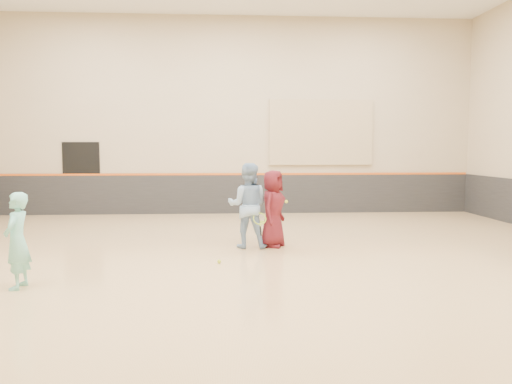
{
  "coord_description": "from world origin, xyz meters",
  "views": [
    {
      "loc": [
        -0.17,
        -9.37,
        2.01
      ],
      "look_at": [
        0.44,
        0.4,
        1.15
      ],
      "focal_mm": 35.0,
      "sensor_mm": 36.0,
      "label": 1
    }
  ],
  "objects": [
    {
      "name": "room",
      "position": [
        0.0,
        0.0,
        0.81
      ],
      "size": [
        15.04,
        12.04,
        6.22
      ],
      "color": "tan",
      "rests_on": "ground"
    },
    {
      "name": "wainscot_back",
      "position": [
        0.0,
        5.97,
        0.6
      ],
      "size": [
        14.9,
        0.04,
        1.2
      ],
      "primitive_type": "cube",
      "color": "#232326",
      "rests_on": "floor"
    },
    {
      "name": "accent_stripe",
      "position": [
        0.0,
        5.96,
        1.22
      ],
      "size": [
        14.9,
        0.03,
        0.06
      ],
      "primitive_type": "cube",
      "color": "#D85914",
      "rests_on": "wall_back"
    },
    {
      "name": "acoustic_panel",
      "position": [
        2.8,
        5.95,
        2.5
      ],
      "size": [
        3.2,
        0.08,
        2.0
      ],
      "primitive_type": "cube",
      "color": "tan",
      "rests_on": "wall_back"
    },
    {
      "name": "doorway",
      "position": [
        -4.5,
        5.98,
        1.1
      ],
      "size": [
        1.1,
        0.05,
        2.2
      ],
      "primitive_type": "cube",
      "color": "black",
      "rests_on": "floor"
    },
    {
      "name": "girl",
      "position": [
        -3.14,
        -2.15,
        0.69
      ],
      "size": [
        0.34,
        0.51,
        1.39
      ],
      "primitive_type": "imported",
      "rotation": [
        0.0,
        0.0,
        -1.6
      ],
      "color": "#7EDCCD",
      "rests_on": "floor"
    },
    {
      "name": "instructor",
      "position": [
        0.29,
        0.62,
        0.86
      ],
      "size": [
        0.92,
        0.77,
        1.72
      ],
      "primitive_type": "imported",
      "rotation": [
        0.0,
        0.0,
        2.99
      ],
      "color": "#8AAED6",
      "rests_on": "floor"
    },
    {
      "name": "young_man",
      "position": [
        0.8,
        0.69,
        0.78
      ],
      "size": [
        0.77,
        0.9,
        1.57
      ],
      "primitive_type": "imported",
      "rotation": [
        0.0,
        0.0,
        1.14
      ],
      "color": "#59151D",
      "rests_on": "floor"
    },
    {
      "name": "held_racket",
      "position": [
        0.51,
        0.33,
        0.63
      ],
      "size": [
        0.35,
        0.35,
        0.51
      ],
      "primitive_type": null,
      "color": "#A3C62B",
      "rests_on": "instructor"
    },
    {
      "name": "spare_racket",
      "position": [
        0.92,
        4.01,
        0.02
      ],
      "size": [
        0.7,
        0.7,
        0.05
      ],
      "primitive_type": null,
      "color": "#AACE2D",
      "rests_on": "floor"
    },
    {
      "name": "ball_under_racket",
      "position": [
        -0.28,
        -0.76,
        0.03
      ],
      "size": [
        0.07,
        0.07,
        0.07
      ],
      "primitive_type": "sphere",
      "color": "#C5DD33",
      "rests_on": "floor"
    },
    {
      "name": "ball_in_hand",
      "position": [
        1.05,
        0.46,
        0.95
      ],
      "size": [
        0.07,
        0.07,
        0.07
      ],
      "primitive_type": "sphere",
      "color": "yellow",
      "rests_on": "young_man"
    },
    {
      "name": "ball_beside_spare",
      "position": [
        0.6,
        3.55,
        0.03
      ],
      "size": [
        0.07,
        0.07,
        0.07
      ],
      "primitive_type": "sphere",
      "color": "yellow",
      "rests_on": "floor"
    }
  ]
}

